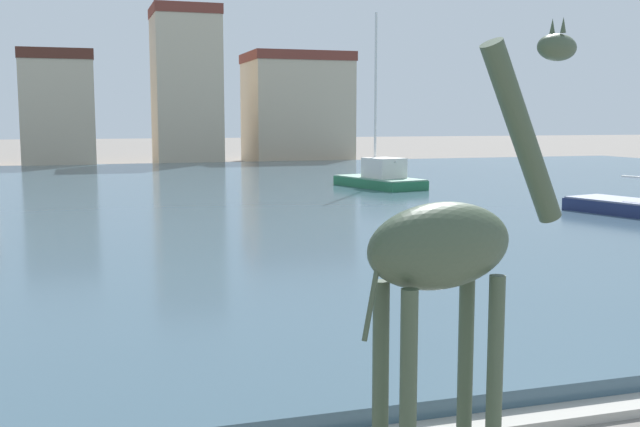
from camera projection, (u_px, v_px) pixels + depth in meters
name	position (u px, v px, depth m)	size (l,w,h in m)	color
harbor_water	(182.00, 200.00, 34.27)	(84.78, 52.29, 0.35)	#3D5666
giraffe_statue	(452.00, 254.00, 7.54)	(2.72, 1.17, 4.83)	#3D4C38
sailboat_green	(375.00, 181.00, 38.86)	(3.41, 6.28, 8.98)	#236B42
townhouse_end_terrace	(58.00, 109.00, 59.03)	(5.40, 6.04, 8.92)	#C6B293
townhouse_wide_warehouse	(186.00, 87.00, 61.93)	(5.26, 5.61, 12.65)	#C6B293
townhouse_corner_house	(297.00, 108.00, 67.20)	(8.69, 7.29, 9.42)	#C6B293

